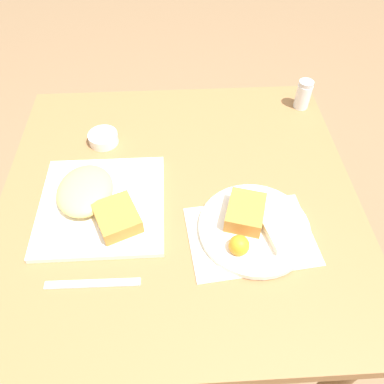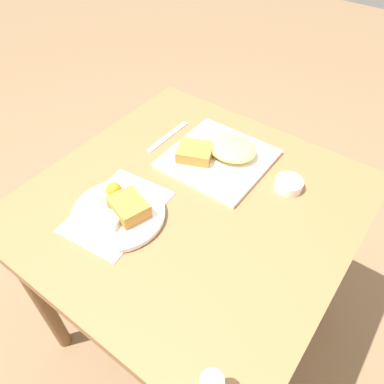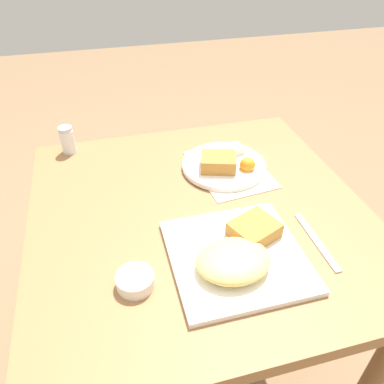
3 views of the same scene
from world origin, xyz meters
TOP-DOWN VIEW (x-y plane):
  - ground_plane at (0.00, 0.00)m, footprint 8.00×8.00m
  - dining_table at (0.00, 0.00)m, footprint 0.85×0.85m
  - menu_card at (0.13, 0.15)m, footprint 0.22×0.29m
  - plate_square_near at (0.03, -0.19)m, footprint 0.29×0.29m
  - plate_oval_far at (0.12, 0.16)m, footprint 0.24×0.24m
  - sauce_ramekin at (-0.19, -0.20)m, footprint 0.08×0.08m
  - salt_shaker at (-0.32, 0.37)m, footprint 0.04×0.04m
  - butter_knife at (0.23, -0.18)m, footprint 0.02×0.19m

SIDE VIEW (x-z plane):
  - ground_plane at x=0.00m, z-range 0.00..0.00m
  - dining_table at x=0.00m, z-range 0.28..1.03m
  - menu_card at x=0.13m, z-range 0.75..0.75m
  - butter_knife at x=0.23m, z-range 0.75..0.75m
  - sauce_ramekin at x=-0.19m, z-range 0.75..0.78m
  - plate_oval_far at x=0.12m, z-range 0.74..0.80m
  - plate_square_near at x=0.03m, z-range 0.74..0.80m
  - salt_shaker at x=-0.32m, z-range 0.74..0.83m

